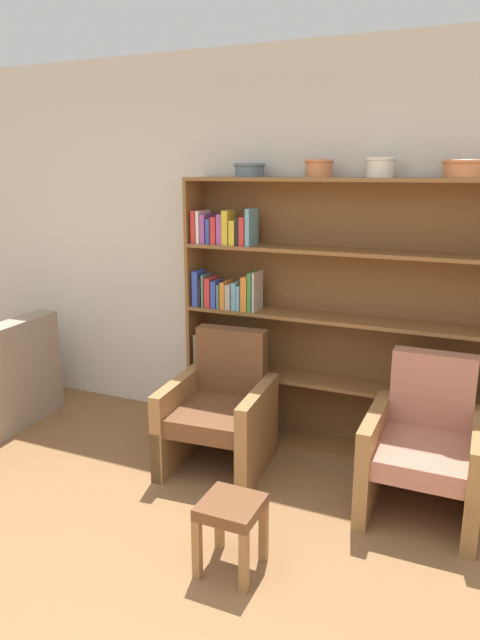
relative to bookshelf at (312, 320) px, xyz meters
name	(u,v)px	position (x,y,z in m)	size (l,w,h in m)	color
wall_back	(310,251)	(-0.08, 0.17, 0.46)	(12.00, 0.06, 2.75)	silver
bookshelf	(312,320)	(0.00, 0.00, 0.00)	(2.23, 0.30, 1.88)	brown
bowl_slate	(250,169)	(-0.47, -0.02, 1.02)	(0.22, 0.22, 0.09)	slate
bowl_terracotta	(319,167)	(0.02, -0.02, 1.03)	(0.19, 0.19, 0.11)	#C67547
bowl_olive	(380,166)	(0.41, -0.02, 1.03)	(0.19, 0.19, 0.12)	silver
bowl_cream	(468,168)	(0.92, -0.02, 1.02)	(0.30, 0.30, 0.10)	#C67547
armchair_leather	(220,410)	(-0.45, -0.54, -0.54)	(0.69, 0.73, 0.89)	olive
armchair_cushioned	(425,448)	(0.86, -0.54, -0.54)	(0.64, 0.68, 0.89)	olive
footstool	(231,517)	(0.07, -1.49, -0.63)	(0.29, 0.29, 0.37)	olive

